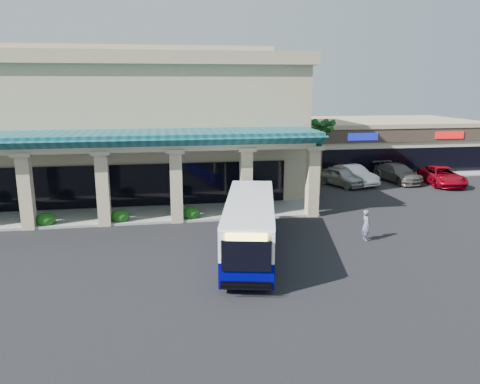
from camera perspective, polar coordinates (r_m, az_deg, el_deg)
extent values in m
plane|color=black|center=(25.82, -0.54, -6.61)|extent=(110.00, 110.00, 0.00)
imported|color=slate|center=(27.42, 15.11, -3.92)|extent=(0.44, 0.66, 1.79)
imported|color=#A5A5A5|center=(41.69, 12.22, 1.85)|extent=(3.66, 5.08, 1.61)
imported|color=silver|center=(42.65, 13.63, 2.07)|extent=(3.27, 5.36, 1.67)
imported|color=#5E5954|center=(44.71, 18.68, 2.20)|extent=(2.91, 5.77, 1.61)
imported|color=#9C0416|center=(44.81, 23.41, 1.82)|extent=(3.47, 6.03, 1.58)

